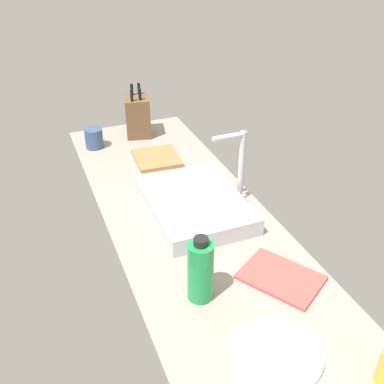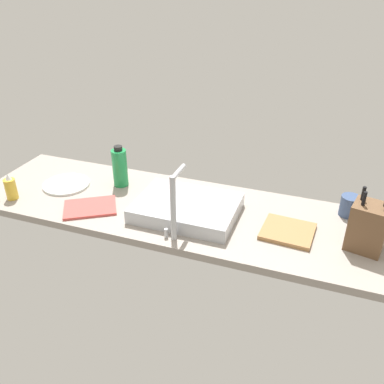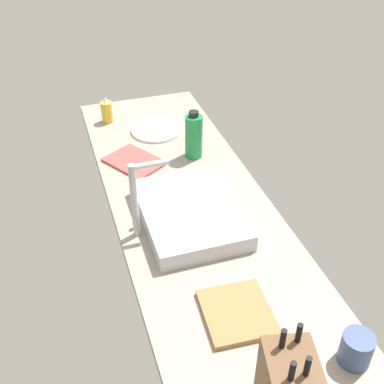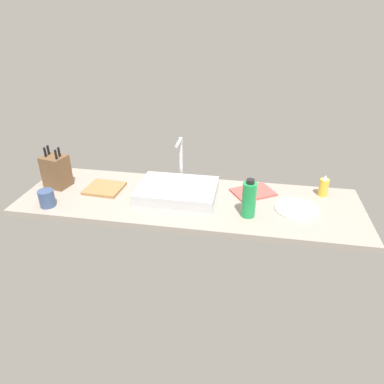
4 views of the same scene
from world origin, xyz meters
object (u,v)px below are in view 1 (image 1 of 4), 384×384
at_px(dish_towel, 281,277).
at_px(coffee_mug, 94,138).
at_px(faucet, 239,162).
at_px(cutting_board, 157,158).
at_px(water_bottle, 201,270).
at_px(sink_basin, 195,204).
at_px(dinner_plate, 277,353).
at_px(knife_block, 138,116).

height_order(dish_towel, coffee_mug, coffee_mug).
xyz_separation_m(faucet, cutting_board, (-0.44, -0.19, -0.16)).
xyz_separation_m(water_bottle, dish_towel, (0.02, 0.26, -0.09)).
xyz_separation_m(faucet, dish_towel, (0.46, -0.08, -0.16)).
distance_m(water_bottle, dish_towel, 0.28).
height_order(sink_basin, dinner_plate, sink_basin).
xyz_separation_m(cutting_board, water_bottle, (0.87, -0.15, 0.09)).
height_order(knife_block, dish_towel, knife_block).
xyz_separation_m(dinner_plate, dish_towel, (-0.24, 0.16, 0.00)).
bearing_deg(coffee_mug, sink_basin, 19.18).
bearing_deg(coffee_mug, dinner_plate, 7.97).
bearing_deg(sink_basin, dinner_plate, -4.09).
bearing_deg(faucet, dish_towel, -9.46).
bearing_deg(faucet, sink_basin, -85.20).
bearing_deg(water_bottle, cutting_board, 170.32).
height_order(faucet, knife_block, faucet).
distance_m(knife_block, dinner_plate, 1.44).
relative_size(faucet, dish_towel, 1.22).
distance_m(water_bottle, dinner_plate, 0.30).
bearing_deg(water_bottle, dinner_plate, 21.26).
relative_size(water_bottle, dish_towel, 0.90).
distance_m(dinner_plate, coffee_mug, 1.38).
height_order(water_bottle, dinner_plate, water_bottle).
bearing_deg(faucet, water_bottle, -37.85).
xyz_separation_m(dinner_plate, coffee_mug, (-1.37, -0.19, 0.04)).
distance_m(cutting_board, dish_towel, 0.90).
distance_m(sink_basin, cutting_board, 0.46).
xyz_separation_m(knife_block, coffee_mug, (0.06, -0.24, -0.05)).
bearing_deg(dinner_plate, knife_block, 178.17).
bearing_deg(dinner_plate, cutting_board, 177.66).
distance_m(faucet, dish_towel, 0.49).
distance_m(sink_basin, dish_towel, 0.45).
distance_m(knife_block, water_bottle, 1.18).
height_order(cutting_board, coffee_mug, coffee_mug).
height_order(sink_basin, cutting_board, sink_basin).
distance_m(cutting_board, coffee_mug, 0.34).
distance_m(faucet, water_bottle, 0.55).
height_order(sink_basin, knife_block, knife_block).
bearing_deg(knife_block, dish_towel, 18.12).
xyz_separation_m(sink_basin, faucet, (-0.02, 0.18, 0.14)).
bearing_deg(cutting_board, water_bottle, -9.68).
height_order(sink_basin, coffee_mug, coffee_mug).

